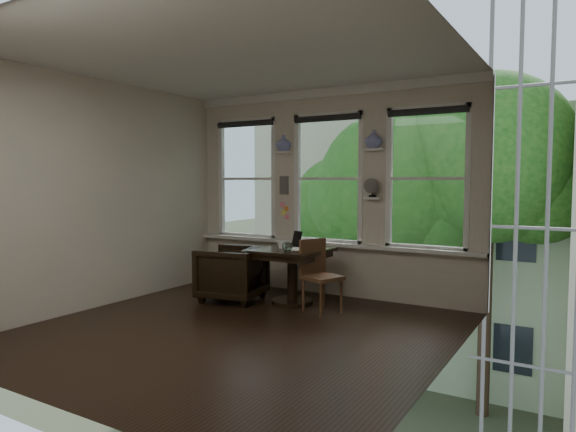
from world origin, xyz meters
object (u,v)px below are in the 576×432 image
Objects in this scene: table at (292,276)px; mug at (281,245)px; laptop at (315,249)px; armchair_left at (232,274)px; side_chair_right at (322,277)px.

mug reaches higher than table.
armchair_left is at bearing -167.98° from laptop.
side_chair_right reaches higher than table.
mug is at bearing 98.36° from armchair_left.
side_chair_right is (1.39, 0.05, 0.08)m from armchair_left.
armchair_left is at bearing 113.76° from side_chair_right.
laptop is at bearing 95.17° from armchair_left.
table is 0.45m from mug.
side_chair_right is 0.82m from mug.
mug reaches higher than armchair_left.
table is 0.60m from side_chair_right.
armchair_left is 2.87× the size of laptop.
side_chair_right reaches higher than armchair_left.
side_chair_right is at bearing 81.25° from armchair_left.
armchair_left is 7.84× the size of mug.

